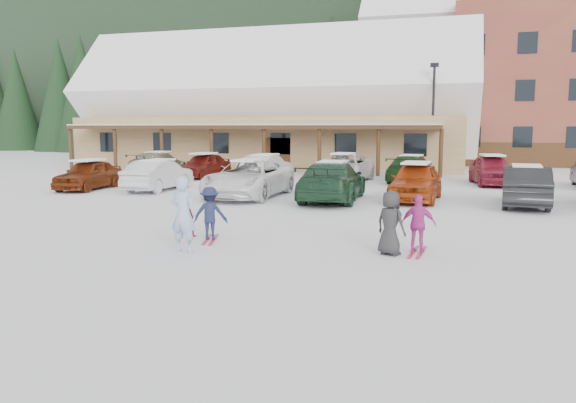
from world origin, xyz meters
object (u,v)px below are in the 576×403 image
(parked_car_5, at_px, (526,186))
(parked_car_11, at_px, (411,169))
(parked_car_8, at_px, (204,165))
(adult_skier, at_px, (183,214))
(parked_car_1, at_px, (158,175))
(parked_car_4, at_px, (416,182))
(parked_car_12, at_px, (492,170))
(parked_car_7, at_px, (158,164))
(parked_car_2, at_px, (249,179))
(parked_car_10, at_px, (343,168))
(toddler_red, at_px, (190,222))
(child_navy, at_px, (210,214))
(lamp_post, at_px, (433,112))
(bystander_dark, at_px, (390,223))
(parked_car_3, at_px, (332,181))
(child_magenta, at_px, (418,224))
(day_lodge, at_px, (272,113))
(parked_car_0, at_px, (89,175))
(parked_car_9, at_px, (266,167))

(parked_car_5, distance_m, parked_car_11, 9.26)
(parked_car_5, bearing_deg, parked_car_8, -20.16)
(adult_skier, xyz_separation_m, parked_car_1, (-7.08, 11.33, -0.19))
(adult_skier, xyz_separation_m, parked_car_4, (4.54, 11.07, -0.14))
(parked_car_8, xyz_separation_m, parked_car_12, (15.73, 0.41, 0.05))
(adult_skier, bearing_deg, parked_car_7, -54.99)
(parked_car_12, bearing_deg, adult_skier, -120.69)
(parked_car_2, relative_size, parked_car_10, 1.02)
(toddler_red, height_order, child_navy, child_navy)
(lamp_post, xyz_separation_m, bystander_dark, (0.06, -23.13, -3.05))
(child_navy, xyz_separation_m, parked_car_8, (-7.93, 16.55, 0.01))
(parked_car_12, bearing_deg, parked_car_7, 172.50)
(bystander_dark, bearing_deg, parked_car_3, -41.65)
(parked_car_2, xyz_separation_m, parked_car_8, (-5.72, 7.82, -0.07))
(parked_car_7, bearing_deg, parked_car_8, 170.75)
(parked_car_2, distance_m, parked_car_7, 12.02)
(toddler_red, relative_size, child_magenta, 0.56)
(day_lodge, bearing_deg, parked_car_7, -108.85)
(child_magenta, height_order, parked_car_12, parked_car_12)
(parked_car_8, bearing_deg, parked_car_12, 8.13)
(day_lodge, distance_m, bystander_dark, 30.64)
(day_lodge, bearing_deg, child_magenta, -65.37)
(parked_car_3, bearing_deg, parked_car_5, -177.70)
(toddler_red, distance_m, child_magenta, 6.01)
(parked_car_1, bearing_deg, parked_car_7, -60.71)
(bystander_dark, height_order, parked_car_5, parked_car_5)
(parked_car_0, distance_m, parked_car_8, 7.64)
(parked_car_0, relative_size, parked_car_10, 0.74)
(parked_car_0, distance_m, parked_car_3, 11.88)
(child_magenta, distance_m, parked_car_10, 17.00)
(adult_skier, height_order, parked_car_12, adult_skier)
(parked_car_4, bearing_deg, child_magenta, -82.28)
(parked_car_0, bearing_deg, parked_car_3, -7.93)
(child_magenta, height_order, parked_car_9, parked_car_9)
(parked_car_5, distance_m, parked_car_7, 21.08)
(parked_car_1, bearing_deg, parked_car_2, 166.89)
(day_lodge, bearing_deg, lamp_post, -22.06)
(child_magenta, distance_m, parked_car_2, 11.48)
(child_navy, height_order, parked_car_0, parked_car_0)
(toddler_red, bearing_deg, parked_car_9, -85.90)
(child_navy, xyz_separation_m, parked_car_0, (-10.46, 9.34, 0.00))
(parked_car_1, bearing_deg, child_magenta, 141.16)
(parked_car_4, xyz_separation_m, parked_car_9, (-8.55, 6.58, -0.05))
(bystander_dark, bearing_deg, parked_car_1, -12.89)
(toddler_red, bearing_deg, child_navy, 150.67)
(parked_car_10, bearing_deg, parked_car_0, -144.25)
(toddler_red, distance_m, parked_car_3, 8.52)
(child_navy, bearing_deg, lamp_post, -117.25)
(lamp_post, xyz_separation_m, parked_car_12, (3.20, -5.78, -3.03))
(parked_car_12, bearing_deg, parked_car_2, -148.38)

